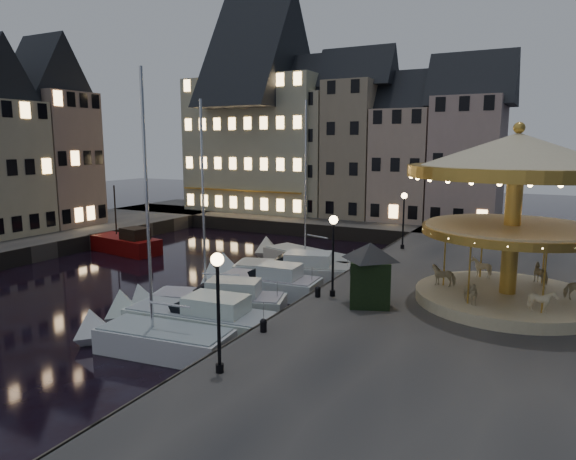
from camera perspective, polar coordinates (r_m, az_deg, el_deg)
The scene contains 30 objects.
ground at distance 29.55m, azimuth -9.00°, elevation -8.29°, with size 160.00×160.00×0.00m, color black.
quay_east at distance 29.87m, azimuth 21.00°, elevation -7.33°, with size 16.00×56.00×1.30m, color #474442.
quay_north at distance 56.93m, azimuth 1.24°, elevation 1.14°, with size 44.00×12.00×1.30m, color #474442.
quaywall_e at distance 31.65m, azimuth 6.41°, elevation -5.79°, with size 0.15×44.00×1.30m, color #47423A.
quaywall_n at distance 50.75m, azimuth 0.27°, elevation 0.11°, with size 48.00×0.15×1.30m, color #47423A.
quaywall_w at distance 43.43m, azimuth -26.89°, elevation -2.56°, with size 0.15×44.00×1.30m, color #47423A.
streetlamp_a at distance 17.36m, azimuth -7.78°, elevation -7.23°, with size 0.44×0.44×4.17m.
streetlamp_b at distance 25.92m, azimuth 5.04°, elevation -1.56°, with size 0.44×0.44×4.17m.
streetlamp_c at distance 38.59m, azimuth 12.73°, elevation 1.92°, with size 0.44×0.44×4.17m.
bollard_a at distance 21.62m, azimuth -2.75°, elevation -10.47°, with size 0.30×0.30×0.57m.
bollard_b at distance 26.28m, azimuth 3.33°, elevation -6.81°, with size 0.30×0.30×0.57m.
bollard_c at distance 30.76m, azimuth 7.15°, elevation -4.43°, with size 0.30×0.30×0.57m.
bollard_d at distance 35.84m, azimuth 10.22°, elevation -2.50°, with size 0.30×0.30×0.57m.
townhouse_na at distance 63.90m, azimuth -7.32°, elevation 8.41°, with size 5.50×8.00×12.80m.
townhouse_nb at distance 60.95m, azimuth -3.06°, elevation 8.89°, with size 6.16×8.00×13.80m.
townhouse_nc at distance 58.12m, azimuth 2.15°, elevation 9.35°, with size 6.82×8.00×14.80m.
townhouse_nd at distance 55.90m, azimuth 7.57°, elevation 9.78°, with size 5.50×8.00×15.80m.
townhouse_ne at distance 54.29m, azimuth 13.00°, elevation 8.04°, with size 6.16×8.00×12.80m.
townhouse_nf at distance 53.08m, azimuth 19.41°, elevation 8.26°, with size 6.82×8.00×13.80m.
townhouse_wc at distance 54.38m, azimuth -24.83°, elevation 8.15°, with size 8.80×5.50×14.20m.
hotel_corner at distance 60.93m, azimuth -3.04°, elevation 10.30°, with size 17.60×9.00×16.80m.
motorboat_a at distance 23.61m, azimuth -14.72°, elevation -11.78°, with size 7.03×2.98×11.60m.
motorboat_b at distance 25.50m, azimuth -10.48°, elevation -9.73°, with size 8.53×3.18×2.15m.
motorboat_c at distance 27.86m, azimuth -8.53°, elevation -7.93°, with size 8.09×4.22×10.81m.
motorboat_d at distance 31.20m, azimuth -2.84°, elevation -5.99°, with size 7.24×2.82×2.15m.
motorboat_e at distance 34.23m, azimuth 0.04°, elevation -4.56°, with size 8.87×4.86×2.15m.
motorboat_f at distance 38.18m, azimuth 2.18°, elevation -3.26°, with size 9.36×5.25×12.58m.
red_fishing_boat at distance 44.94m, azimuth -17.60°, elevation -1.54°, with size 7.20×3.44×5.77m.
carousel at distance 26.45m, azimuth 23.93°, elevation 4.47°, with size 9.94×9.94×8.70m.
ticket_kiosk at distance 24.87m, azimuth 9.11°, elevation -3.65°, with size 2.98×2.98×3.49m.
Camera 1 is at (16.85, -22.53, 9.01)m, focal length 32.00 mm.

